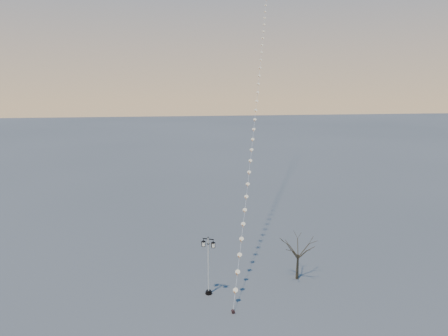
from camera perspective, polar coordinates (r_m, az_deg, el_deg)
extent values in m
plane|color=#565758|center=(28.78, -1.51, -18.43)|extent=(300.00, 300.00, 0.00)
cylinder|color=black|center=(29.59, -2.19, -17.36)|extent=(0.48, 0.48, 0.14)
cylinder|color=black|center=(29.53, -2.20, -17.15)|extent=(0.34, 0.34, 0.12)
cylinder|color=silver|center=(28.57, -2.23, -13.55)|extent=(0.11, 0.11, 4.00)
cylinder|color=black|center=(27.94, -2.26, -10.72)|extent=(0.17, 0.17, 0.05)
cube|color=black|center=(27.81, -2.26, -10.08)|extent=(0.75, 0.39, 0.05)
sphere|color=black|center=(27.77, -2.27, -9.89)|extent=(0.12, 0.12, 0.12)
pyramid|color=black|center=(27.97, -2.96, -10.23)|extent=(0.37, 0.37, 0.12)
cube|color=beige|center=(28.08, -2.95, -10.73)|extent=(0.22, 0.22, 0.29)
cube|color=black|center=(28.14, -2.95, -11.03)|extent=(0.26, 0.26, 0.03)
pyramid|color=black|center=(27.75, -1.56, -10.41)|extent=(0.37, 0.37, 0.12)
cube|color=beige|center=(27.85, -1.55, -10.91)|extent=(0.22, 0.22, 0.29)
cube|color=black|center=(27.91, -1.55, -11.22)|extent=(0.26, 0.26, 0.03)
cone|color=#362D1E|center=(31.63, 10.43, -13.64)|extent=(0.23, 0.23, 1.97)
cylinder|color=black|center=(27.49, 1.31, -19.76)|extent=(0.22, 0.22, 0.22)
cylinder|color=black|center=(27.48, 1.31, -19.71)|extent=(0.03, 0.03, 0.28)
cone|color=orange|center=(47.69, 5.09, 15.27)|extent=(0.09, 0.09, 0.31)
cylinder|color=white|center=(27.20, 1.32, -18.76)|extent=(0.02, 0.02, 0.89)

